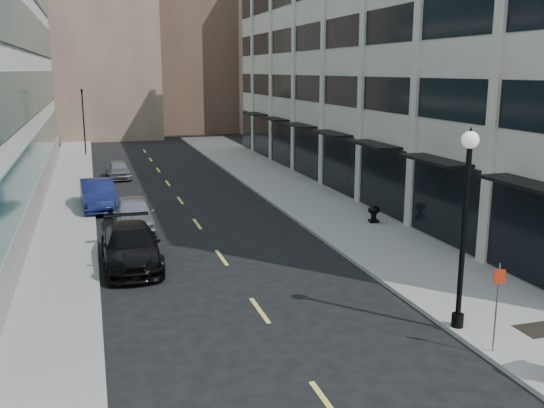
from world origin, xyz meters
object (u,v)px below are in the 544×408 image
traffic_signal (82,93)px  sign_post (498,296)px  car_grey_sedan (118,169)px  car_black_pickup (131,246)px  car_blue_sedan (98,195)px  lamppost (465,212)px  urn_planter (374,212)px  car_silver_sedan (134,214)px

traffic_signal → sign_post: 46.45m
traffic_signal → car_grey_sedan: (2.30, -13.00, -5.05)m
car_black_pickup → car_blue_sedan: bearing=96.0°
traffic_signal → lamppost: size_ratio=1.15×
lamppost → urn_planter: 13.25m
car_blue_sedan → sign_post: bearing=-68.4°
traffic_signal → lamppost: 44.66m
car_blue_sedan → lamppost: lamppost is taller
car_silver_sedan → sign_post: 18.70m
traffic_signal → sign_post: size_ratio=2.75×
car_blue_sedan → sign_post: size_ratio=2.01×
car_grey_sedan → sign_post: bearing=-79.8°
sign_post → car_blue_sedan: bearing=131.6°
car_blue_sedan → urn_planter: car_blue_sedan is taller
car_black_pickup → car_blue_sedan: car_blue_sedan is taller
car_grey_sedan → car_black_pickup: bearing=-96.0°
traffic_signal → car_silver_sedan: (2.30, -28.38, -4.88)m
traffic_signal → sign_post: (10.80, -45.01, -3.94)m
traffic_signal → lamppost: bearing=-76.0°
car_black_pickup → car_grey_sedan: 21.01m
car_silver_sedan → car_blue_sedan: 5.60m
car_grey_sedan → lamppost: bearing=-79.0°
car_silver_sedan → car_grey_sedan: bearing=90.8°
car_silver_sedan → car_blue_sedan: size_ratio=0.96×
lamppost → sign_post: lamppost is taller
car_silver_sedan → urn_planter: size_ratio=5.77×
car_black_pickup → car_silver_sedan: car_silver_sedan is taller
traffic_signal → urn_planter: traffic_signal is taller
car_black_pickup → car_silver_sedan: size_ratio=1.14×
car_black_pickup → urn_planter: size_ratio=6.59×
sign_post → urn_planter: bearing=93.8°
traffic_signal → urn_planter: 34.26m
traffic_signal → car_silver_sedan: bearing=-85.4°
car_blue_sedan → car_silver_sedan: bearing=-76.4°
car_black_pickup → car_silver_sedan: (0.52, 5.62, 0.02)m
traffic_signal → car_silver_sedan: 28.88m
car_black_pickup → lamppost: size_ratio=0.93×
car_black_pickup → urn_planter: bearing=14.9°
urn_planter → car_silver_sedan: bearing=168.3°
lamppost → car_silver_sedan: bearing=119.7°
traffic_signal → sign_post: bearing=-76.5°
car_grey_sedan → urn_planter: bearing=-61.1°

